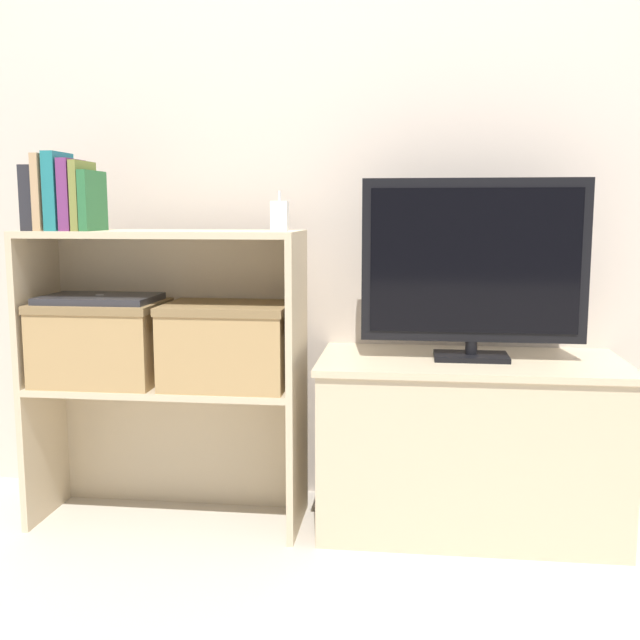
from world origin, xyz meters
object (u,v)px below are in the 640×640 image
(book_tan, at_px, (47,193))
(book_forest, at_px, (93,201))
(tv_stand, at_px, (468,443))
(storage_basket_left, at_px, (102,339))
(book_olive, at_px, (83,196))
(baby_monitor, at_px, (280,216))
(tv, at_px, (474,265))
(laptop, at_px, (100,299))
(book_plum, at_px, (72,195))
(book_charcoal, at_px, (36,198))
(book_teal, at_px, (59,192))
(storage_basket_right, at_px, (228,341))

(book_tan, distance_m, book_forest, 0.14)
(tv_stand, bearing_deg, storage_basket_left, -176.12)
(book_olive, distance_m, baby_monitor, 0.58)
(tv_stand, bearing_deg, book_tan, -174.82)
(tv, xyz_separation_m, laptop, (-1.13, -0.07, -0.11))
(book_olive, xyz_separation_m, baby_monitor, (0.58, 0.05, -0.06))
(book_plum, bearing_deg, book_charcoal, 180.00)
(book_teal, bearing_deg, book_olive, 0.00)
(tv_stand, xyz_separation_m, book_plum, (-1.18, -0.11, 0.75))
(book_tan, relative_size, baby_monitor, 1.90)
(book_tan, relative_size, laptop, 0.66)
(book_tan, distance_m, book_olive, 0.11)
(book_plum, relative_size, laptop, 0.61)
(book_tan, height_order, storage_basket_right, book_tan)
(book_charcoal, xyz_separation_m, book_teal, (0.07, 0.00, 0.02))
(storage_basket_left, height_order, storage_basket_right, same)
(book_plum, xyz_separation_m, storage_basket_right, (0.45, 0.04, -0.44))
(book_charcoal, height_order, book_forest, book_charcoal)
(book_plum, bearing_deg, tv, 5.45)
(tv_stand, xyz_separation_m, storage_basket_left, (-1.13, -0.08, 0.31))
(tv_stand, height_order, storage_basket_right, storage_basket_right)
(tv_stand, height_order, book_plum, book_plum)
(book_plum, xyz_separation_m, storage_basket_left, (0.05, 0.04, -0.44))
(book_charcoal, bearing_deg, tv_stand, 5.04)
(book_teal, height_order, storage_basket_left, book_teal)
(storage_basket_left, bearing_deg, book_teal, -158.55)
(book_teal, bearing_deg, book_forest, 0.00)
(tv_stand, relative_size, book_teal, 3.97)
(book_olive, bearing_deg, book_charcoal, 180.00)
(book_teal, bearing_deg, book_tan, 180.00)
(book_tan, bearing_deg, book_charcoal, 180.00)
(book_olive, relative_size, storage_basket_right, 0.54)
(tv, height_order, baby_monitor, tv)
(tv_stand, xyz_separation_m, tv, (-0.00, -0.00, 0.55))
(book_forest, height_order, baby_monitor, book_forest)
(tv_stand, bearing_deg, baby_monitor, -173.85)
(baby_monitor, distance_m, laptop, 0.61)
(book_forest, distance_m, storage_basket_left, 0.42)
(tv_stand, bearing_deg, book_olive, -174.31)
(book_olive, relative_size, laptop, 0.60)
(book_plum, distance_m, baby_monitor, 0.62)
(book_teal, relative_size, baby_monitor, 1.95)
(tv_stand, xyz_separation_m, book_tan, (-1.26, -0.11, 0.76))
(tv_stand, bearing_deg, book_plum, -174.47)
(tv_stand, distance_m, book_olive, 1.37)
(book_tan, distance_m, storage_basket_right, 0.69)
(book_forest, distance_m, baby_monitor, 0.55)
(book_charcoal, xyz_separation_m, storage_basket_right, (0.57, 0.04, -0.43))
(book_charcoal, bearing_deg, baby_monitor, 4.17)
(book_tan, xyz_separation_m, storage_basket_left, (0.13, 0.04, -0.44))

